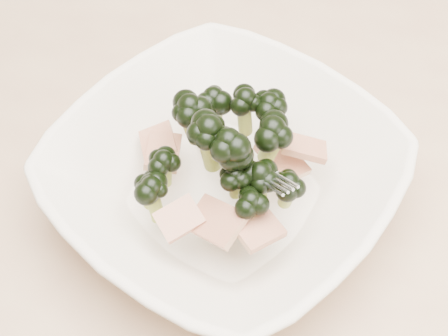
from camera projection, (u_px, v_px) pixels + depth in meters
The scene contains 2 objects.
dining_table at pixel (316, 263), 0.67m from camera, with size 1.20×0.80×0.75m.
broccoli_dish at pixel (224, 174), 0.57m from camera, with size 0.39×0.39×0.13m.
Camera 1 is at (0.01, -0.33, 1.25)m, focal length 50.00 mm.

